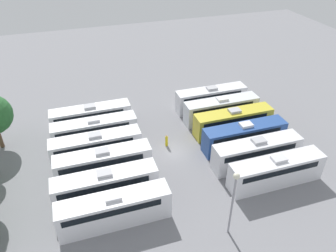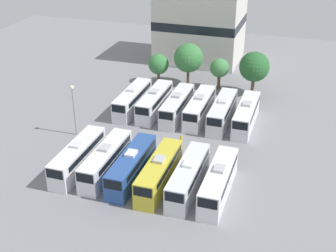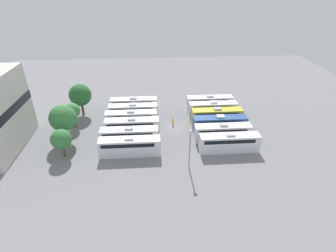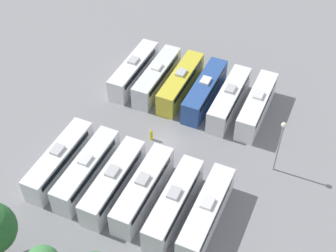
{
  "view_description": "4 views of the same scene",
  "coord_description": "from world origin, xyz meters",
  "px_view_note": "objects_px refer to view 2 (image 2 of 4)",
  "views": [
    {
      "loc": [
        -32.18,
        11.05,
        26.73
      ],
      "look_at": [
        1.03,
        0.27,
        3.52
      ],
      "focal_mm": 35.0,
      "sensor_mm": 36.0,
      "label": 1
    },
    {
      "loc": [
        17.21,
        -54.09,
        32.23
      ],
      "look_at": [
        -0.69,
        1.47,
        2.16
      ],
      "focal_mm": 50.0,
      "sensor_mm": 36.0,
      "label": 2
    },
    {
      "loc": [
        -49.48,
        4.93,
        28.76
      ],
      "look_at": [
        -1.85,
        1.63,
        1.67
      ],
      "focal_mm": 28.0,
      "sensor_mm": 36.0,
      "label": 3
    },
    {
      "loc": [
        -17.17,
        37.0,
        42.69
      ],
      "look_at": [
        -0.44,
        -0.32,
        2.62
      ],
      "focal_mm": 50.0,
      "sensor_mm": 36.0,
      "label": 4
    }
  ],
  "objects_px": {
    "bus_2": "(132,165)",
    "bus_10": "(222,111)",
    "bus_4": "(188,176)",
    "tree_0": "(158,64)",
    "bus_7": "(155,101)",
    "bus_0": "(78,156)",
    "tree_3": "(254,67)",
    "bus_8": "(177,105)",
    "bus_5": "(219,181)",
    "bus_6": "(133,99)",
    "worker_person": "(181,141)",
    "depot_building": "(200,24)",
    "bus_1": "(106,160)",
    "light_pole": "(73,102)",
    "tree_2": "(219,68)",
    "bus_11": "(246,114)",
    "bus_9": "(200,107)",
    "tree_1": "(188,58)",
    "bus_3": "(159,171)"
  },
  "relations": [
    {
      "from": "bus_5",
      "to": "bus_11",
      "type": "distance_m",
      "value": 18.7
    },
    {
      "from": "light_pole",
      "to": "depot_building",
      "type": "xyz_separation_m",
      "value": [
        8.66,
        37.88,
        2.03
      ]
    },
    {
      "from": "bus_7",
      "to": "worker_person",
      "type": "height_order",
      "value": "bus_7"
    },
    {
      "from": "bus_1",
      "to": "light_pole",
      "type": "height_order",
      "value": "light_pole"
    },
    {
      "from": "bus_0",
      "to": "bus_5",
      "type": "xyz_separation_m",
      "value": [
        18.08,
        -0.04,
        0.0
      ]
    },
    {
      "from": "bus_2",
      "to": "bus_10",
      "type": "relative_size",
      "value": 1.0
    },
    {
      "from": "bus_4",
      "to": "bus_5",
      "type": "relative_size",
      "value": 1.0
    },
    {
      "from": "bus_0",
      "to": "tree_3",
      "type": "relative_size",
      "value": 1.48
    },
    {
      "from": "bus_3",
      "to": "tree_2",
      "type": "xyz_separation_m",
      "value": [
        0.37,
        31.51,
        2.05
      ]
    },
    {
      "from": "bus_4",
      "to": "tree_3",
      "type": "distance_m",
      "value": 31.16
    },
    {
      "from": "bus_6",
      "to": "tree_3",
      "type": "relative_size",
      "value": 1.48
    },
    {
      "from": "bus_1",
      "to": "depot_building",
      "type": "xyz_separation_m",
      "value": [
        0.26,
        45.77,
        5.39
      ]
    },
    {
      "from": "bus_0",
      "to": "tree_0",
      "type": "relative_size",
      "value": 2.03
    },
    {
      "from": "bus_2",
      "to": "bus_7",
      "type": "bearing_deg",
      "value": 100.95
    },
    {
      "from": "bus_8",
      "to": "bus_10",
      "type": "bearing_deg",
      "value": 0.8
    },
    {
      "from": "bus_3",
      "to": "bus_8",
      "type": "xyz_separation_m",
      "value": [
        -3.46,
        18.72,
        0.0
      ]
    },
    {
      "from": "bus_4",
      "to": "worker_person",
      "type": "xyz_separation_m",
      "value": [
        -3.76,
        9.75,
        -1.06
      ]
    },
    {
      "from": "bus_2",
      "to": "depot_building",
      "type": "bearing_deg",
      "value": 94.1
    },
    {
      "from": "bus_10",
      "to": "bus_1",
      "type": "bearing_deg",
      "value": -120.69
    },
    {
      "from": "bus_2",
      "to": "tree_1",
      "type": "relative_size",
      "value": 1.45
    },
    {
      "from": "bus_9",
      "to": "bus_4",
      "type": "bearing_deg",
      "value": -79.49
    },
    {
      "from": "bus_7",
      "to": "bus_10",
      "type": "distance_m",
      "value": 10.94
    },
    {
      "from": "bus_6",
      "to": "tree_0",
      "type": "bearing_deg",
      "value": 88.7
    },
    {
      "from": "bus_8",
      "to": "bus_11",
      "type": "height_order",
      "value": "same"
    },
    {
      "from": "bus_6",
      "to": "tree_2",
      "type": "bearing_deg",
      "value": 48.43
    },
    {
      "from": "bus_2",
      "to": "worker_person",
      "type": "height_order",
      "value": "bus_2"
    },
    {
      "from": "bus_7",
      "to": "tree_3",
      "type": "bearing_deg",
      "value": 41.06
    },
    {
      "from": "bus_8",
      "to": "tree_3",
      "type": "distance_m",
      "value": 16.07
    },
    {
      "from": "tree_0",
      "to": "tree_2",
      "type": "bearing_deg",
      "value": 3.57
    },
    {
      "from": "bus_4",
      "to": "worker_person",
      "type": "relative_size",
      "value": 6.5
    },
    {
      "from": "bus_8",
      "to": "tree_2",
      "type": "bearing_deg",
      "value": 73.32
    },
    {
      "from": "bus_0",
      "to": "bus_10",
      "type": "relative_size",
      "value": 1.0
    },
    {
      "from": "bus_8",
      "to": "tree_3",
      "type": "xyz_separation_m",
      "value": [
        9.88,
        12.27,
        3.15
      ]
    },
    {
      "from": "bus_2",
      "to": "tree_0",
      "type": "relative_size",
      "value": 2.03
    },
    {
      "from": "bus_1",
      "to": "bus_10",
      "type": "xyz_separation_m",
      "value": [
        10.86,
        18.3,
        0.0
      ]
    },
    {
      "from": "bus_8",
      "to": "bus_2",
      "type": "bearing_deg",
      "value": -90.58
    },
    {
      "from": "tree_3",
      "to": "depot_building",
      "type": "xyz_separation_m",
      "value": [
        -13.37,
        15.3,
        2.24
      ]
    },
    {
      "from": "bus_5",
      "to": "depot_building",
      "type": "distance_m",
      "value": 48.54
    },
    {
      "from": "depot_building",
      "to": "bus_1",
      "type": "bearing_deg",
      "value": -90.33
    },
    {
      "from": "bus_2",
      "to": "bus_5",
      "type": "relative_size",
      "value": 1.0
    },
    {
      "from": "bus_6",
      "to": "bus_2",
      "type": "bearing_deg",
      "value": -68.59
    },
    {
      "from": "tree_0",
      "to": "bus_6",
      "type": "bearing_deg",
      "value": -91.3
    },
    {
      "from": "light_pole",
      "to": "bus_4",
      "type": "bearing_deg",
      "value": -23.38
    },
    {
      "from": "bus_2",
      "to": "bus_3",
      "type": "bearing_deg",
      "value": -3.94
    },
    {
      "from": "bus_4",
      "to": "tree_1",
      "type": "relative_size",
      "value": 1.45
    },
    {
      "from": "bus_2",
      "to": "bus_10",
      "type": "xyz_separation_m",
      "value": [
        7.3,
        18.56,
        0.0
      ]
    },
    {
      "from": "bus_1",
      "to": "bus_3",
      "type": "distance_m",
      "value": 7.23
    },
    {
      "from": "bus_4",
      "to": "tree_0",
      "type": "distance_m",
      "value": 33.87
    },
    {
      "from": "bus_10",
      "to": "tree_2",
      "type": "bearing_deg",
      "value": 104.49
    },
    {
      "from": "bus_7",
      "to": "tree_2",
      "type": "height_order",
      "value": "tree_2"
    }
  ]
}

